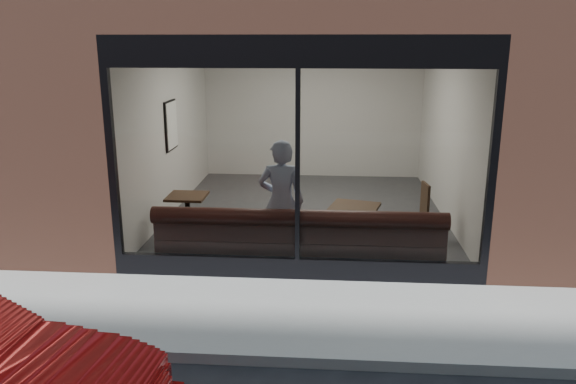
# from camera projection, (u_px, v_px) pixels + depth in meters

# --- Properties ---
(ground) EXTENTS (120.00, 120.00, 0.00)m
(ground) POSITION_uv_depth(u_px,v_px,m) (285.00, 362.00, 5.65)
(ground) COLOR black
(ground) RESTS_ON ground
(sidewalk_near) EXTENTS (40.00, 2.00, 0.01)m
(sidewalk_near) POSITION_uv_depth(u_px,v_px,m) (292.00, 315.00, 6.61)
(sidewalk_near) COLOR gray
(sidewalk_near) RESTS_ON ground
(kerb_near) EXTENTS (40.00, 0.10, 0.12)m
(kerb_near) POSITION_uv_depth(u_px,v_px,m) (285.00, 360.00, 5.59)
(kerb_near) COLOR gray
(kerb_near) RESTS_ON ground
(host_building_pier_left) EXTENTS (2.50, 12.00, 3.20)m
(host_building_pier_left) POSITION_uv_depth(u_px,v_px,m) (153.00, 107.00, 13.20)
(host_building_pier_left) COLOR brown
(host_building_pier_left) RESTS_ON ground
(host_building_pier_right) EXTENTS (2.50, 12.00, 3.20)m
(host_building_pier_right) POSITION_uv_depth(u_px,v_px,m) (479.00, 110.00, 12.66)
(host_building_pier_right) COLOR brown
(host_building_pier_right) RESTS_ON ground
(host_building_backfill) EXTENTS (5.00, 6.00, 3.20)m
(host_building_backfill) POSITION_uv_depth(u_px,v_px,m) (316.00, 96.00, 15.81)
(host_building_backfill) COLOR brown
(host_building_backfill) RESTS_ON ground
(cafe_floor) EXTENTS (6.00, 6.00, 0.00)m
(cafe_floor) POSITION_uv_depth(u_px,v_px,m) (306.00, 213.00, 10.46)
(cafe_floor) COLOR #2D2D30
(cafe_floor) RESTS_ON ground
(cafe_ceiling) EXTENTS (6.00, 6.00, 0.00)m
(cafe_ceiling) POSITION_uv_depth(u_px,v_px,m) (308.00, 37.00, 9.62)
(cafe_ceiling) COLOR white
(cafe_ceiling) RESTS_ON host_building_upper
(cafe_wall_back) EXTENTS (5.00, 0.00, 5.00)m
(cafe_wall_back) POSITION_uv_depth(u_px,v_px,m) (313.00, 109.00, 12.92)
(cafe_wall_back) COLOR silver
(cafe_wall_back) RESTS_ON ground
(cafe_wall_left) EXTENTS (0.00, 6.00, 6.00)m
(cafe_wall_left) POSITION_uv_depth(u_px,v_px,m) (171.00, 127.00, 10.22)
(cafe_wall_left) COLOR silver
(cafe_wall_left) RESTS_ON ground
(cafe_wall_right) EXTENTS (0.00, 6.00, 6.00)m
(cafe_wall_right) POSITION_uv_depth(u_px,v_px,m) (449.00, 130.00, 9.86)
(cafe_wall_right) COLOR silver
(cafe_wall_right) RESTS_ON ground
(storefront_kick) EXTENTS (5.00, 0.10, 0.30)m
(storefront_kick) POSITION_uv_depth(u_px,v_px,m) (297.00, 268.00, 7.58)
(storefront_kick) COLOR black
(storefront_kick) RESTS_ON ground
(storefront_header) EXTENTS (5.00, 0.10, 0.40)m
(storefront_header) POSITION_uv_depth(u_px,v_px,m) (298.00, 51.00, 6.83)
(storefront_header) COLOR black
(storefront_header) RESTS_ON host_building_upper
(storefront_mullion) EXTENTS (0.06, 0.10, 2.50)m
(storefront_mullion) POSITION_uv_depth(u_px,v_px,m) (298.00, 167.00, 7.21)
(storefront_mullion) COLOR black
(storefront_mullion) RESTS_ON storefront_kick
(storefront_glass) EXTENTS (4.80, 0.00, 4.80)m
(storefront_glass) POSITION_uv_depth(u_px,v_px,m) (298.00, 168.00, 7.19)
(storefront_glass) COLOR white
(storefront_glass) RESTS_ON storefront_kick
(banquette) EXTENTS (4.00, 0.55, 0.45)m
(banquette) POSITION_uv_depth(u_px,v_px,m) (299.00, 252.00, 7.95)
(banquette) COLOR black
(banquette) RESTS_ON cafe_floor
(person) EXTENTS (0.66, 0.44, 1.80)m
(person) POSITION_uv_depth(u_px,v_px,m) (281.00, 202.00, 8.02)
(person) COLOR #AABBDF
(person) RESTS_ON cafe_floor
(cafe_table_left) EXTENTS (0.60, 0.60, 0.04)m
(cafe_table_left) POSITION_uv_depth(u_px,v_px,m) (187.00, 196.00, 8.88)
(cafe_table_left) COLOR #321E13
(cafe_table_left) RESTS_ON cafe_floor
(cafe_table_right) EXTENTS (0.84, 0.84, 0.04)m
(cafe_table_right) POSITION_uv_depth(u_px,v_px,m) (354.00, 208.00, 8.29)
(cafe_table_right) COLOR #321E13
(cafe_table_right) RESTS_ON cafe_floor
(cafe_chair_right) EXTENTS (0.41, 0.41, 0.04)m
(cafe_chair_right) POSITION_uv_depth(u_px,v_px,m) (412.00, 226.00, 9.01)
(cafe_chair_right) COLOR #321E13
(cafe_chair_right) RESTS_ON cafe_floor
(wall_poster) EXTENTS (0.02, 0.62, 0.83)m
(wall_poster) POSITION_uv_depth(u_px,v_px,m) (172.00, 125.00, 10.14)
(wall_poster) COLOR white
(wall_poster) RESTS_ON cafe_wall_left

